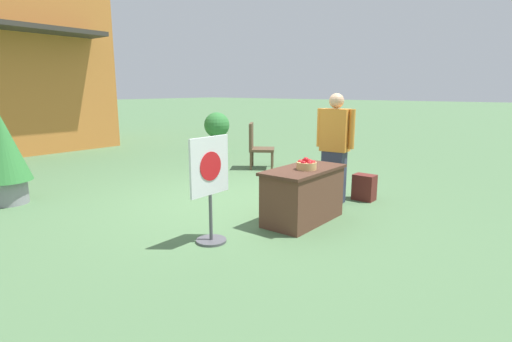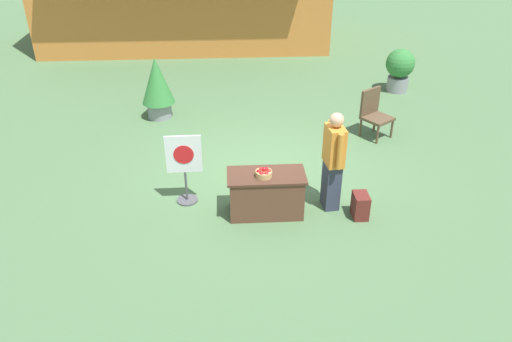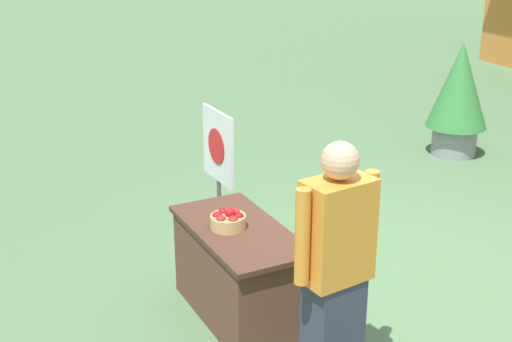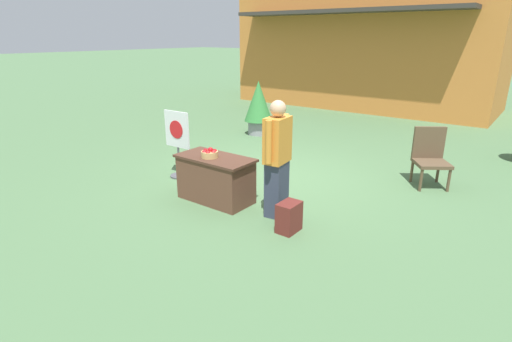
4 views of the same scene
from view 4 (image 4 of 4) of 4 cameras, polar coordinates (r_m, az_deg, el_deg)
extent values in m
plane|color=#4C7047|center=(7.51, 2.09, -1.06)|extent=(120.00, 120.00, 0.00)
cube|color=#C67533|center=(16.05, 15.81, 18.51)|extent=(9.16, 3.78, 5.28)
cube|color=#38332D|center=(13.93, 12.20, 21.43)|extent=(7.79, 0.90, 0.12)
cube|color=brown|center=(6.44, -5.77, -1.29)|extent=(1.19, 0.59, 0.70)
cube|color=#492C20|center=(6.33, -5.88, 1.84)|extent=(1.27, 0.63, 0.04)
cylinder|color=tan|center=(6.29, -6.63, 2.38)|extent=(0.26, 0.26, 0.10)
sphere|color=red|center=(6.23, -6.08, 2.61)|extent=(0.08, 0.08, 0.08)
sphere|color=#A30F14|center=(6.29, -5.92, 2.80)|extent=(0.08, 0.08, 0.08)
sphere|color=red|center=(6.35, -6.41, 2.93)|extent=(0.08, 0.08, 0.08)
sphere|color=#A30F14|center=(6.33, -7.21, 2.84)|extent=(0.08, 0.08, 0.08)
sphere|color=red|center=(6.26, -7.37, 2.65)|extent=(0.08, 0.08, 0.08)
sphere|color=red|center=(6.20, -6.87, 2.52)|extent=(0.08, 0.08, 0.08)
sphere|color=red|center=(6.27, -6.53, 3.03)|extent=(0.08, 0.08, 0.08)
cube|color=#33384C|center=(5.87, 2.96, -2.57)|extent=(0.28, 0.36, 0.83)
cube|color=orange|center=(5.64, 3.08, 4.44)|extent=(0.31, 0.45, 0.65)
sphere|color=tan|center=(5.55, 3.17, 8.91)|extent=(0.23, 0.23, 0.23)
cylinder|color=orange|center=(5.41, 1.81, 4.12)|extent=(0.09, 0.09, 0.60)
cylinder|color=orange|center=(5.86, 4.27, 5.23)|extent=(0.09, 0.09, 0.60)
cube|color=maroon|center=(5.48, 4.73, -6.58)|extent=(0.24, 0.34, 0.42)
cylinder|color=#4C4C51|center=(7.74, -10.82, -0.65)|extent=(0.36, 0.36, 0.03)
cylinder|color=#4C4C51|center=(7.65, -10.95, 1.40)|extent=(0.04, 0.04, 0.55)
cube|color=silver|center=(7.49, -11.24, 5.85)|extent=(0.60, 0.04, 0.67)
cylinder|color=red|center=(7.48, -11.35, 5.82)|extent=(0.33, 0.01, 0.33)
cylinder|color=brown|center=(7.57, 25.83, -1.24)|extent=(0.05, 0.05, 0.40)
cylinder|color=brown|center=(7.39, 22.49, -1.22)|extent=(0.05, 0.05, 0.40)
cylinder|color=brown|center=(7.97, 24.55, -0.08)|extent=(0.05, 0.05, 0.40)
cylinder|color=brown|center=(7.81, 21.36, -0.04)|extent=(0.05, 0.05, 0.40)
cube|color=brown|center=(7.61, 23.79, 1.01)|extent=(0.77, 0.77, 0.06)
cube|color=brown|center=(7.75, 23.46, 3.77)|extent=(0.49, 0.36, 0.57)
cylinder|color=gray|center=(10.84, 0.34, 6.24)|extent=(0.55, 0.55, 0.37)
cone|color=#337A38|center=(10.71, 0.35, 9.97)|extent=(0.75, 0.75, 1.06)
camera|label=1|loc=(8.81, -42.62, 8.88)|focal=28.00mm
camera|label=2|loc=(5.76, -88.64, 24.40)|focal=35.00mm
camera|label=3|loc=(2.39, 45.42, 24.07)|focal=50.00mm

